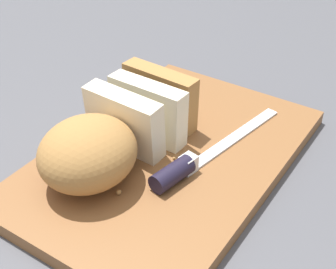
% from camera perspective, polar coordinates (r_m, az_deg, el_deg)
% --- Properties ---
extents(ground_plane, '(3.00, 3.00, 0.00)m').
position_cam_1_polar(ground_plane, '(0.66, 0.00, -3.51)').
color(ground_plane, '#4C4C51').
extents(cutting_board, '(0.43, 0.30, 0.02)m').
position_cam_1_polar(cutting_board, '(0.65, 0.00, -2.84)').
color(cutting_board, brown).
rests_on(cutting_board, ground_plane).
extents(bread_loaf, '(0.23, 0.12, 0.08)m').
position_cam_1_polar(bread_loaf, '(0.61, -6.58, 0.01)').
color(bread_loaf, '#A8753D').
rests_on(bread_loaf, cutting_board).
extents(bread_knife, '(0.25, 0.05, 0.02)m').
position_cam_1_polar(bread_knife, '(0.61, 2.15, -3.66)').
color(bread_knife, silver).
rests_on(bread_knife, cutting_board).
extents(crumb_near_knife, '(0.01, 0.01, 0.01)m').
position_cam_1_polar(crumb_near_knife, '(0.58, -5.53, -6.82)').
color(crumb_near_knife, '#A8753D').
rests_on(crumb_near_knife, cutting_board).
extents(crumb_near_loaf, '(0.00, 0.00, 0.00)m').
position_cam_1_polar(crumb_near_loaf, '(0.63, 0.72, -2.80)').
color(crumb_near_loaf, '#A8753D').
rests_on(crumb_near_loaf, cutting_board).
extents(crumb_stray_left, '(0.00, 0.00, 0.00)m').
position_cam_1_polar(crumb_stray_left, '(0.62, -5.27, -3.61)').
color(crumb_stray_left, '#A8753D').
rests_on(crumb_stray_left, cutting_board).
extents(crumb_stray_right, '(0.00, 0.00, 0.00)m').
position_cam_1_polar(crumb_stray_right, '(0.65, -0.36, -1.39)').
color(crumb_stray_right, '#A8753D').
rests_on(crumb_stray_right, cutting_board).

